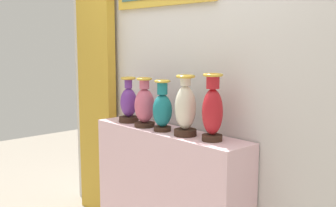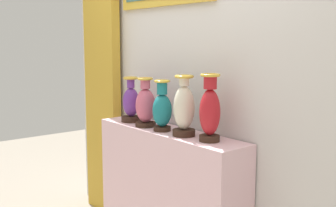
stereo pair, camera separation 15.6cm
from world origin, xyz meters
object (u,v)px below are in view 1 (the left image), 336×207
vase_violet (129,104)px  vase_ivory (185,109)px  vase_rose (145,106)px  vase_teal (162,109)px  vase_crimson (212,110)px

vase_violet → vase_ivory: 0.64m
vase_rose → vase_teal: size_ratio=1.01×
vase_crimson → vase_teal: bearing=-175.0°
vase_rose → vase_crimson: bearing=3.3°
vase_rose → vase_violet: bearing=174.2°
vase_crimson → vase_violet: bearing=-179.1°
vase_crimson → vase_ivory: bearing=-174.4°
vase_rose → vase_teal: 0.20m
vase_violet → vase_teal: (0.42, -0.02, 0.01)m
vase_teal → vase_crimson: (0.43, 0.04, 0.04)m
vase_violet → vase_crimson: size_ratio=0.83×
vase_teal → vase_crimson: size_ratio=0.84×
vase_violet → vase_rose: (0.22, -0.02, 0.01)m
vase_violet → vase_ivory: bearing=-0.7°
vase_teal → vase_ivory: (0.21, 0.02, 0.03)m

